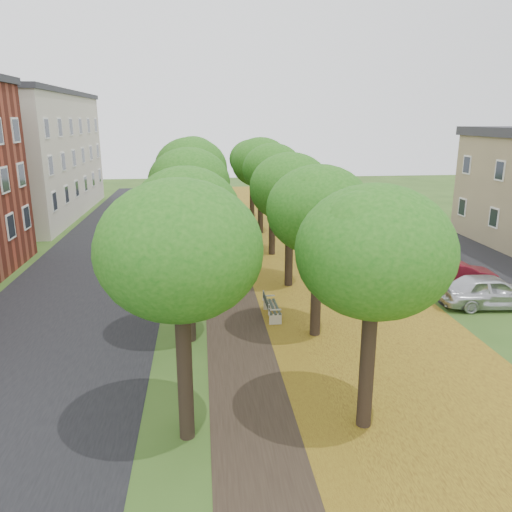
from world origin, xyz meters
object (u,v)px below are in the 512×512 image
object	(u,v)px
car_white	(407,238)
car_grey	(419,246)
car_red	(458,273)
bench	(271,307)
car_silver	(491,291)

from	to	relation	value
car_white	car_grey	bearing A→B (deg)	-173.44
car_red	car_grey	distance (m)	5.54
bench	car_red	bearing A→B (deg)	-73.19
car_silver	car_white	size ratio (longest dim) A/B	0.87
car_silver	car_grey	bearing A→B (deg)	1.61
bench	car_red	size ratio (longest dim) A/B	0.49
car_red	car_silver	bearing A→B (deg)	-174.72
car_silver	car_grey	distance (m)	8.61
car_grey	car_white	size ratio (longest dim) A/B	0.82
bench	car_grey	xyz separation A→B (m)	(10.36, 8.64, 0.16)
car_red	car_grey	size ratio (longest dim) A/B	0.89
bench	car_red	world-z (taller)	car_red
car_grey	car_white	bearing A→B (deg)	24.19
car_silver	car_white	world-z (taller)	car_silver
bench	car_grey	size ratio (longest dim) A/B	0.44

